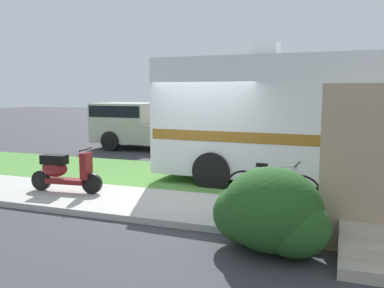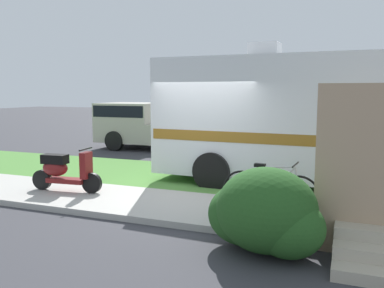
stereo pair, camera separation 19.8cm
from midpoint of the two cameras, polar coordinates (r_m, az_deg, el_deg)
name	(u,v)px [view 1 (the left image)]	position (r m, az deg, el deg)	size (l,w,h in m)	color
ground_plane	(194,195)	(9.15, -0.39, -7.12)	(80.00, 80.00, 0.00)	#38383D
sidewalk	(173,207)	(8.06, -3.42, -8.70)	(24.00, 2.00, 0.12)	#ADAAA3
grass_strip	(214,180)	(10.52, 2.48, -4.98)	(24.00, 3.40, 0.08)	#4C8438
motorhome_rv	(311,116)	(10.01, 15.72, 3.75)	(7.14, 2.84, 3.58)	silver
scooter	(63,171)	(9.31, -18.08, -3.59)	(1.67, 0.50, 0.97)	black
bicycle	(272,190)	(7.58, 10.29, -6.30)	(1.77, 0.52, 0.91)	black
pickup_truck_near	(146,125)	(16.33, -6.73, 2.69)	(5.17, 2.27, 1.81)	#B7B29E
bush_by_porch	(270,214)	(5.95, 9.86, -9.55)	(1.71, 1.28, 1.21)	#23511E
bottle_green	(382,213)	(7.74, 24.27, -8.76)	(0.07, 0.07, 0.25)	#B2B2B7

